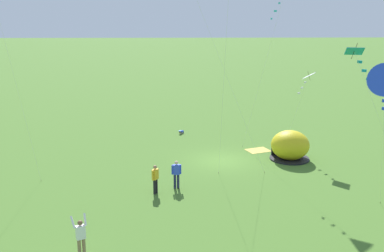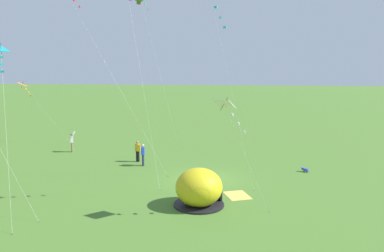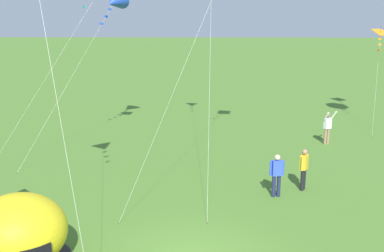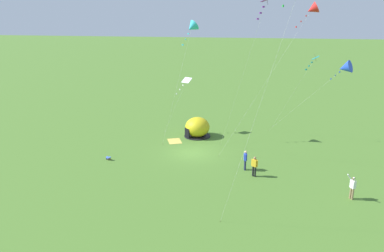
# 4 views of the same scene
# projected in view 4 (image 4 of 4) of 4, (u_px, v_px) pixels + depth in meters

# --- Properties ---
(ground_plane) EXTENTS (300.00, 300.00, 0.00)m
(ground_plane) POSITION_uv_depth(u_px,v_px,m) (192.00, 153.00, 35.58)
(ground_plane) COLOR #477028
(popup_tent) EXTENTS (2.81, 2.81, 2.10)m
(popup_tent) POSITION_uv_depth(u_px,v_px,m) (197.00, 127.00, 39.84)
(popup_tent) COLOR gold
(popup_tent) RESTS_ON ground
(picnic_blanket) EXTENTS (2.05, 1.83, 0.01)m
(picnic_blanket) POSITION_uv_depth(u_px,v_px,m) (175.00, 141.00, 38.67)
(picnic_blanket) COLOR gold
(picnic_blanket) RESTS_ON ground
(toddler_crawling) EXTENTS (0.45, 0.53, 0.32)m
(toddler_crawling) POSITION_uv_depth(u_px,v_px,m) (109.00, 158.00, 33.83)
(toddler_crawling) COLOR blue
(toddler_crawling) RESTS_ON ground
(person_near_tent) EXTENTS (0.58, 0.30, 1.72)m
(person_near_tent) POSITION_uv_depth(u_px,v_px,m) (245.00, 159.00, 31.52)
(person_near_tent) COLOR #1E2347
(person_near_tent) RESTS_ON ground
(person_strolling) EXTENTS (0.40, 0.52, 1.72)m
(person_strolling) POSITION_uv_depth(u_px,v_px,m) (254.00, 165.00, 30.26)
(person_strolling) COLOR black
(person_strolling) RESTS_ON ground
(person_flying_kite) EXTENTS (0.72, 0.65, 1.89)m
(person_flying_kite) POSITION_uv_depth(u_px,v_px,m) (352.00, 186.00, 26.61)
(person_flying_kite) COLOR #8C7251
(person_flying_kite) RESTS_ON ground
(kite_purple) EXTENTS (6.34, 4.14, 14.13)m
(kite_purple) POSITION_uv_depth(u_px,v_px,m) (265.00, 6.00, 27.88)
(kite_purple) COLOR silver
(kite_purple) RESTS_ON ground
(kite_teal) EXTENTS (5.57, 3.69, 8.97)m
(kite_teal) POSITION_uv_depth(u_px,v_px,m) (313.00, 62.00, 35.91)
(kite_teal) COLOR silver
(kite_teal) RESTS_ON ground
(kite_cyan) EXTENTS (2.95, 3.53, 12.07)m
(kite_cyan) POSITION_uv_depth(u_px,v_px,m) (192.00, 27.00, 36.01)
(kite_cyan) COLOR silver
(kite_cyan) RESTS_ON ground
(kite_white) EXTENTS (1.46, 3.00, 6.13)m
(kite_white) POSITION_uv_depth(u_px,v_px,m) (185.00, 82.00, 39.99)
(kite_white) COLOR silver
(kite_white) RESTS_ON ground
(kite_blue) EXTENTS (4.37, 7.50, 8.49)m
(kite_blue) POSITION_uv_depth(u_px,v_px,m) (345.00, 68.00, 35.53)
(kite_blue) COLOR silver
(kite_blue) RESTS_ON ground
(kite_red) EXTENTS (0.96, 7.76, 13.63)m
(kite_red) POSITION_uv_depth(u_px,v_px,m) (312.00, 9.00, 29.57)
(kite_red) COLOR silver
(kite_red) RESTS_ON ground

